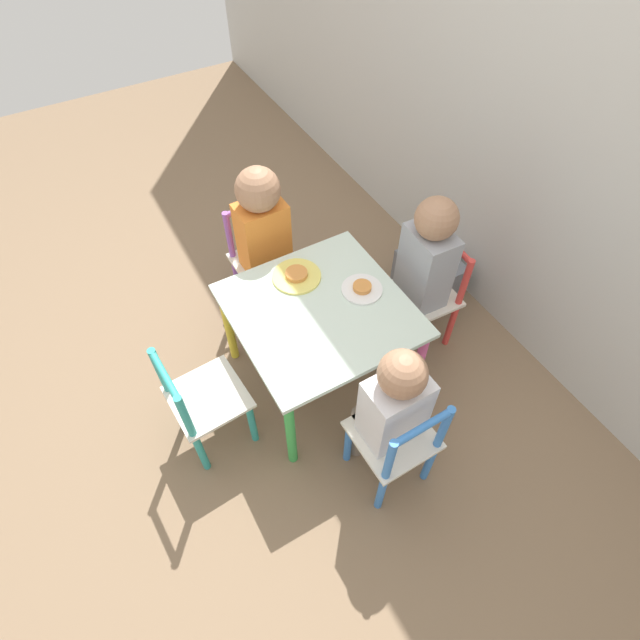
{
  "coord_description": "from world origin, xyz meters",
  "views": [
    {
      "loc": [
        1.03,
        -0.59,
        1.85
      ],
      "look_at": [
        0.0,
        0.0,
        0.38
      ],
      "focal_mm": 28.0,
      "sensor_mm": 36.0,
      "label": 1
    }
  ],
  "objects_px": {
    "plate_back": "(362,289)",
    "child_right": "(390,405)",
    "chair_blue": "(396,442)",
    "storage_bin": "(429,274)",
    "chair_red": "(426,296)",
    "chair_teal": "(203,402)",
    "plate_left": "(297,276)",
    "child_left": "(264,233)",
    "kids_table": "(320,319)",
    "chair_purple": "(263,262)",
    "child_back": "(422,266)"
  },
  "relations": [
    {
      "from": "plate_back",
      "to": "chair_teal",
      "type": "bearing_deg",
      "value": -87.08
    },
    {
      "from": "child_left",
      "to": "plate_back",
      "type": "distance_m",
      "value": 0.49
    },
    {
      "from": "kids_table",
      "to": "child_left",
      "type": "relative_size",
      "value": 0.81
    },
    {
      "from": "kids_table",
      "to": "child_right",
      "type": "height_order",
      "value": "child_right"
    },
    {
      "from": "plate_back",
      "to": "chair_purple",
      "type": "bearing_deg",
      "value": -159.4
    },
    {
      "from": "kids_table",
      "to": "plate_back",
      "type": "relative_size",
      "value": 4.02
    },
    {
      "from": "chair_purple",
      "to": "storage_bin",
      "type": "relative_size",
      "value": 1.84
    },
    {
      "from": "chair_red",
      "to": "child_right",
      "type": "distance_m",
      "value": 0.68
    },
    {
      "from": "child_right",
      "to": "chair_teal",
      "type": "bearing_deg",
      "value": -39.6
    },
    {
      "from": "chair_blue",
      "to": "storage_bin",
      "type": "height_order",
      "value": "chair_blue"
    },
    {
      "from": "chair_red",
      "to": "chair_teal",
      "type": "distance_m",
      "value": 1.02
    },
    {
      "from": "chair_blue",
      "to": "chair_teal",
      "type": "relative_size",
      "value": 1.0
    },
    {
      "from": "chair_teal",
      "to": "child_right",
      "type": "bearing_deg",
      "value": -132.51
    },
    {
      "from": "child_left",
      "to": "plate_left",
      "type": "relative_size",
      "value": 4.05
    },
    {
      "from": "kids_table",
      "to": "chair_teal",
      "type": "distance_m",
      "value": 0.53
    },
    {
      "from": "child_right",
      "to": "storage_bin",
      "type": "bearing_deg",
      "value": -139.23
    },
    {
      "from": "chair_blue",
      "to": "plate_back",
      "type": "height_order",
      "value": "chair_blue"
    },
    {
      "from": "kids_table",
      "to": "chair_red",
      "type": "xyz_separation_m",
      "value": [
        0.02,
        0.51,
        -0.13
      ]
    },
    {
      "from": "child_back",
      "to": "storage_bin",
      "type": "relative_size",
      "value": 2.73
    },
    {
      "from": "chair_teal",
      "to": "child_right",
      "type": "relative_size",
      "value": 0.74
    },
    {
      "from": "kids_table",
      "to": "chair_purple",
      "type": "distance_m",
      "value": 0.53
    },
    {
      "from": "plate_back",
      "to": "storage_bin",
      "type": "height_order",
      "value": "plate_back"
    },
    {
      "from": "child_back",
      "to": "plate_back",
      "type": "height_order",
      "value": "child_back"
    },
    {
      "from": "child_left",
      "to": "storage_bin",
      "type": "xyz_separation_m",
      "value": [
        0.26,
        0.73,
        -0.38
      ]
    },
    {
      "from": "plate_left",
      "to": "storage_bin",
      "type": "height_order",
      "value": "plate_left"
    },
    {
      "from": "plate_back",
      "to": "child_right",
      "type": "bearing_deg",
      "value": -21.33
    },
    {
      "from": "kids_table",
      "to": "chair_blue",
      "type": "distance_m",
      "value": 0.53
    },
    {
      "from": "kids_table",
      "to": "child_left",
      "type": "bearing_deg",
      "value": -179.01
    },
    {
      "from": "plate_left",
      "to": "plate_back",
      "type": "distance_m",
      "value": 0.26
    },
    {
      "from": "chair_blue",
      "to": "child_left",
      "type": "xyz_separation_m",
      "value": [
        -0.96,
        -0.02,
        0.22
      ]
    },
    {
      "from": "chair_blue",
      "to": "child_left",
      "type": "relative_size",
      "value": 0.68
    },
    {
      "from": "child_back",
      "to": "child_right",
      "type": "distance_m",
      "value": 0.62
    },
    {
      "from": "storage_bin",
      "to": "chair_red",
      "type": "bearing_deg",
      "value": -44.64
    },
    {
      "from": "kids_table",
      "to": "plate_back",
      "type": "bearing_deg",
      "value": 90.0
    },
    {
      "from": "plate_left",
      "to": "plate_back",
      "type": "relative_size",
      "value": 1.22
    },
    {
      "from": "child_left",
      "to": "kids_table",
      "type": "bearing_deg",
      "value": -90.0
    },
    {
      "from": "chair_red",
      "to": "plate_back",
      "type": "relative_size",
      "value": 3.35
    },
    {
      "from": "child_right",
      "to": "storage_bin",
      "type": "distance_m",
      "value": 1.01
    },
    {
      "from": "chair_teal",
      "to": "child_left",
      "type": "distance_m",
      "value": 0.73
    },
    {
      "from": "child_left",
      "to": "child_right",
      "type": "xyz_separation_m",
      "value": [
        0.9,
        0.02,
        -0.05
      ]
    },
    {
      "from": "plate_left",
      "to": "plate_back",
      "type": "bearing_deg",
      "value": 45.0
    },
    {
      "from": "chair_teal",
      "to": "storage_bin",
      "type": "distance_m",
      "value": 1.26
    },
    {
      "from": "child_right",
      "to": "plate_left",
      "type": "xyz_separation_m",
      "value": [
        -0.63,
        -0.01,
        0.04
      ]
    },
    {
      "from": "chair_red",
      "to": "child_back",
      "type": "height_order",
      "value": "child_back"
    },
    {
      "from": "plate_back",
      "to": "chair_blue",
      "type": "bearing_deg",
      "value": -18.78
    },
    {
      "from": "plate_back",
      "to": "chair_red",
      "type": "bearing_deg",
      "value": 85.9
    },
    {
      "from": "child_left",
      "to": "storage_bin",
      "type": "bearing_deg",
      "value": -20.81
    },
    {
      "from": "kids_table",
      "to": "child_right",
      "type": "relative_size",
      "value": 0.89
    },
    {
      "from": "chair_blue",
      "to": "chair_teal",
      "type": "bearing_deg",
      "value": -43.55
    },
    {
      "from": "chair_blue",
      "to": "storage_bin",
      "type": "bearing_deg",
      "value": -136.5
    }
  ]
}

